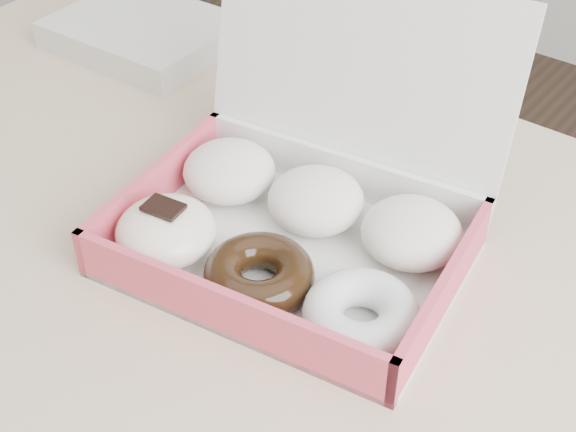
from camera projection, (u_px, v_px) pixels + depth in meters
The scene contains 3 objects.
table at pixel (204, 296), 0.84m from camera, with size 1.20×0.80×0.75m.
donut_box at pixel (295, 216), 0.76m from camera, with size 0.36×0.33×0.23m.
newspapers at pixel (144, 33), 1.10m from camera, with size 0.23×0.19×0.04m, color white.
Camera 1 is at (0.44, -0.42, 1.27)m, focal length 50.00 mm.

